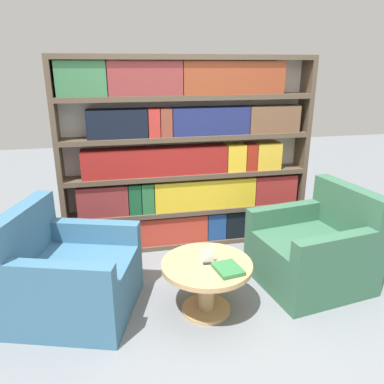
% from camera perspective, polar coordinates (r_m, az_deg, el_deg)
% --- Properties ---
extents(ground_plane, '(14.00, 14.00, 0.00)m').
position_cam_1_polar(ground_plane, '(3.18, 4.51, -18.09)').
color(ground_plane, slate).
extents(bookshelf, '(2.62, 0.30, 2.00)m').
position_cam_1_polar(bookshelf, '(3.96, -0.82, 5.24)').
color(bookshelf, silver).
rests_on(bookshelf, ground_plane).
extents(armchair_left, '(1.11, 1.07, 0.88)m').
position_cam_1_polar(armchair_left, '(3.20, -18.09, -12.29)').
color(armchair_left, '#386684').
rests_on(armchair_left, ground_plane).
extents(armchair_right, '(1.01, 0.97, 0.88)m').
position_cam_1_polar(armchair_right, '(3.61, 18.10, -8.60)').
color(armchair_right, '#336047').
rests_on(armchair_right, ground_plane).
extents(coffee_table, '(0.72, 0.72, 0.44)m').
position_cam_1_polar(coffee_table, '(3.04, 2.24, -12.79)').
color(coffee_table, tan).
rests_on(coffee_table, ground_plane).
extents(table_sign, '(0.11, 0.06, 0.13)m').
position_cam_1_polar(table_sign, '(2.96, 2.28, -9.85)').
color(table_sign, black).
rests_on(table_sign, coffee_table).
extents(stray_book, '(0.22, 0.25, 0.03)m').
position_cam_1_polar(stray_book, '(2.88, 5.52, -11.61)').
color(stray_book, '#2D703D').
rests_on(stray_book, coffee_table).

